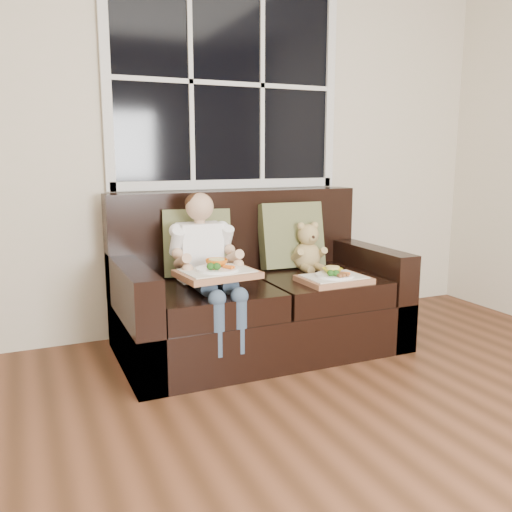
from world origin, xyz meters
name	(u,v)px	position (x,y,z in m)	size (l,w,h in m)	color
window_back	(227,84)	(0.23, 2.48, 1.65)	(1.62, 0.04, 1.37)	black
loveseat	(255,298)	(0.23, 2.02, 0.31)	(1.70, 0.92, 0.96)	black
pillow_left	(197,243)	(-0.10, 2.17, 0.65)	(0.44, 0.27, 0.42)	#666B42
pillow_right	(291,235)	(0.55, 2.17, 0.66)	(0.44, 0.21, 0.44)	#666B42
child	(205,254)	(-0.14, 1.90, 0.63)	(0.36, 0.59, 0.81)	white
teddy_bear	(308,250)	(0.62, 2.05, 0.58)	(0.19, 0.24, 0.33)	tan
tray_left	(217,272)	(-0.14, 1.69, 0.57)	(0.44, 0.35, 0.09)	#A76C4B
tray_right	(334,278)	(0.58, 1.67, 0.48)	(0.40, 0.31, 0.09)	#A76C4B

